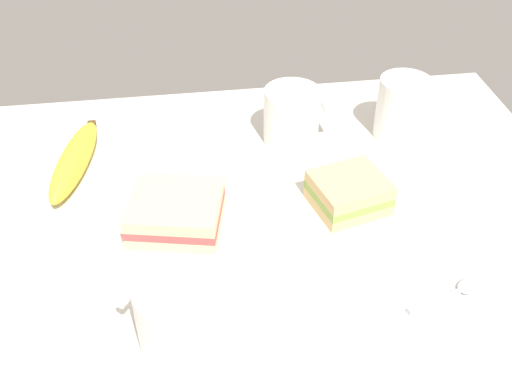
{
  "coord_description": "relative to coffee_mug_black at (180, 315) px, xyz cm",
  "views": [
    {
      "loc": [
        8.66,
        60.58,
        55.01
      ],
      "look_at": [
        0.0,
        0.0,
        5.0
      ],
      "focal_mm": 42.59,
      "sensor_mm": 36.0,
      "label": 1
    }
  ],
  "objects": [
    {
      "name": "banana",
      "position": [
        13.72,
        -32.4,
        -2.71
      ],
      "size": [
        7.72,
        19.49,
        3.86
      ],
      "color": "yellow",
      "rests_on": "tabletop"
    },
    {
      "name": "tabletop",
      "position": [
        -10.68,
        -20.35,
        -5.64
      ],
      "size": [
        90.0,
        64.0,
        2.0
      ],
      "primitive_type": "cube",
      "color": "beige",
      "rests_on": "ground"
    },
    {
      "name": "coffee_mug_spare",
      "position": [
        -18.32,
        -35.94,
        -0.22
      ],
      "size": [
        10.53,
        8.33,
        8.58
      ],
      "color": "white",
      "rests_on": "tabletop"
    },
    {
      "name": "sandwich_side",
      "position": [
        -22.98,
        -19.46,
        -2.44
      ],
      "size": [
        10.97,
        10.31,
        4.4
      ],
      "color": "#DBB77A",
      "rests_on": "tabletop"
    },
    {
      "name": "coffee_mug_milky",
      "position": [
        -35.18,
        -35.05,
        0.24
      ],
      "size": [
        8.42,
        9.83,
        9.48
      ],
      "color": "white",
      "rests_on": "tabletop"
    },
    {
      "name": "coffee_mug_black",
      "position": [
        0.0,
        0.0,
        0.0
      ],
      "size": [
        11.06,
        10.09,
        9.01
      ],
      "color": "white",
      "rests_on": "tabletop"
    },
    {
      "name": "spoon",
      "position": [
        -31.62,
        -2.54,
        -4.26
      ],
      "size": [
        10.64,
        4.68,
        0.8
      ],
      "color": "silver",
      "rests_on": "tabletop"
    },
    {
      "name": "sandwich_main",
      "position": [
        -0.15,
        -18.74,
        -2.44
      ],
      "size": [
        13.31,
        12.45,
        4.4
      ],
      "color": "beige",
      "rests_on": "tabletop"
    }
  ]
}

